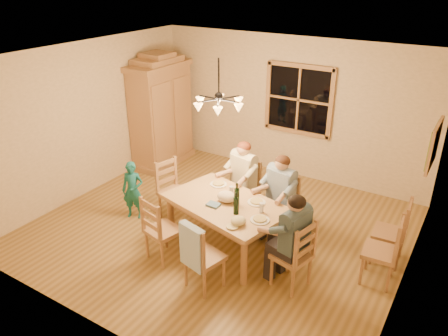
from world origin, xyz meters
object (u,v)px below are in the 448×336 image
Objects in this scene: chair_spare_front at (378,261)px; chair_spare_back at (387,242)px; chandelier at (219,103)px; wine_bottle_b at (236,203)px; chair_far_right at (279,217)px; child at (133,190)px; adult_woman at (243,171)px; armoire at (161,114)px; chair_far_left at (242,200)px; chair_near_left at (164,239)px; chair_end_right at (291,265)px; wine_bottle_a at (237,194)px; adult_plaid_man at (281,186)px; chair_end_left at (175,201)px; adult_slate_man at (294,230)px; dining_table at (226,208)px; chair_near_right at (205,267)px.

chair_spare_back is (0.00, 0.51, 0.00)m from chair_spare_front.
chandelier is 2.33× the size of wine_bottle_b.
child is (-2.26, -0.77, 0.19)m from chair_far_right.
wine_bottle_b is at bearing 128.73° from adult_woman.
chair_far_left is at bearing -23.01° from armoire.
chair_near_left and chair_spare_front have the same top height.
chandelier is at bearing 80.22° from chair_end_right.
wine_bottle_a is (2.93, -1.94, -0.13)m from armoire.
wine_bottle_a is (-0.36, -0.68, 0.08)m from adult_plaid_man.
chair_near_left reaches higher than child.
chair_end_left is 2.39m from chair_end_right.
chair_near_left and chair_end_right have the same top height.
dining_table is at bearing 90.00° from adult_slate_man.
adult_slate_man is (1.39, -1.17, 0.54)m from chair_far_left.
chandelier is 0.78× the size of chair_end_left.
chair_end_right is 1.00× the size of chair_spare_front.
adult_slate_man reaches higher than wine_bottle_a.
chair_spare_front is (0.94, 0.68, 0.00)m from chair_end_right.
chair_end_right is at bearing 153.43° from adult_woman.
chair_end_right is at bearing 26.57° from chair_near_left.
adult_slate_man is (3.93, -2.25, -0.22)m from armoire.
wine_bottle_b is (0.51, -1.09, 0.08)m from adult_woman.
chandelier is at bearing 90.57° from adult_woman.
chair_spare_back is at bearing -166.06° from adult_woman.
child is at bearing 45.68° from chair_far_left.
chair_end_right is (0.94, 0.61, 0.00)m from chair_near_right.
adult_woman reaches higher than chair_end_right.
adult_plaid_man is 1.70m from chair_spare_front.
child is (-1.40, -0.43, -1.59)m from chandelier.
chair_end_right is at bearing 136.64° from adult_plaid_man.
chair_far_right is (0.52, 0.71, -0.35)m from dining_table.
chair_near_left and chair_end_left have the same top height.
adult_plaid_man is 0.88× the size of chair_spare_back.
adult_woman is 1.83m from child.
wine_bottle_a is at bearing 96.30° from chair_spare_front.
chair_end_left is 1.00× the size of chair_spare_back.
dining_table is (2.77, -1.97, -0.40)m from armoire.
chair_near_left is at bearing 43.26° from chair_end_left.
chair_spare_front is 0.51m from chair_spare_back.
chair_spare_front is at bearing -17.90° from armoire.
chair_near_right is 1.13× the size of adult_woman.
chair_near_right is at bearing 93.37° from chair_far_right.
wine_bottle_a is (0.77, 0.72, 0.62)m from chair_near_left.
armoire is 2.63× the size of adult_plaid_man.
chair_near_left is (-0.26, -1.06, -1.77)m from chandelier.
chair_far_left is 1.00× the size of chair_end_left.
chair_far_left is 1.36m from wine_bottle_b.
adult_plaid_man reaches higher than chair_end_left.
chair_near_right is (3.00, -2.86, -0.75)m from armoire.
adult_slate_man reaches higher than wine_bottle_b.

